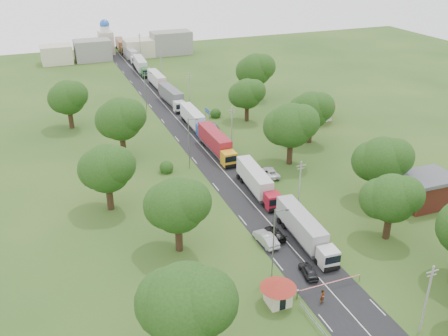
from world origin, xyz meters
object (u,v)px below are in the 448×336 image
boom_barrier (320,286)px  guard_booth (278,289)px  info_sign (207,114)px  car_lane_mid (266,239)px  car_lane_front (309,271)px  truck_0 (304,229)px  pedestrian_near (323,297)px

boom_barrier → guard_booth: (-5.84, -0.00, 1.27)m
boom_barrier → info_sign: bearing=83.8°
info_sign → car_lane_mid: 48.74m
car_lane_front → car_lane_mid: (-2.00, 8.59, 0.15)m
truck_0 → pedestrian_near: 13.14m
boom_barrier → car_lane_mid: size_ratio=1.83×
truck_0 → car_lane_front: size_ratio=3.71×
truck_0 → pedestrian_near: (-4.42, -12.32, -1.20)m
guard_booth → truck_0: 14.01m
guard_booth → pedestrian_near: size_ratio=2.30×
boom_barrier → car_lane_mid: 12.11m
boom_barrier → guard_booth: guard_booth is taller
info_sign → car_lane_front: size_ratio=1.03×
pedestrian_near → truck_0: bearing=31.3°
guard_booth → info_sign: (12.40, 60.00, 0.84)m
info_sign → car_lane_mid: info_sign is taller
truck_0 → car_lane_front: 7.81m
truck_0 → car_lane_mid: 5.63m
guard_booth → pedestrian_near: (5.00, -1.95, -1.21)m
truck_0 → guard_booth: bearing=-132.2°
car_lane_mid → car_lane_front: bearing=98.9°
boom_barrier → pedestrian_near: bearing=-113.3°
car_lane_front → car_lane_mid: size_ratio=0.79×
guard_booth → pedestrian_near: guard_booth is taller
guard_booth → truck_0: bearing=47.8°
pedestrian_near → info_sign: bearing=44.3°
info_sign → car_lane_front: (-6.20, -56.59, -2.33)m
car_lane_front → pedestrian_near: pedestrian_near is taller
truck_0 → info_sign: bearing=86.6°
boom_barrier → info_sign: size_ratio=2.25×
guard_booth → truck_0: (9.42, 10.37, -0.00)m
guard_booth → car_lane_front: guard_booth is taller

